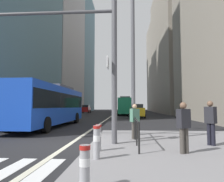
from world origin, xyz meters
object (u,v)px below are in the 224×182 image
(pedestrian_waiting, at_px, (184,125))
(pedestrian_far, at_px, (135,120))
(car_oncoming_mid, at_px, (86,109))
(pedestrian_walking, at_px, (211,120))
(car_receding_near, at_px, (137,111))
(street_lamp_post, at_px, (133,37))
(bollard_left, at_px, (97,140))
(city_bus_red_receding, at_px, (125,105))
(traffic_signal_gantry, at_px, (64,46))
(city_bus_red_distant, at_px, (130,106))
(bollard_front, at_px, (85,165))
(city_bus_blue_oncoming, at_px, (50,104))
(bollard_right, at_px, (98,136))

(pedestrian_waiting, bearing_deg, pedestrian_far, 117.02)
(car_oncoming_mid, height_order, pedestrian_walking, car_oncoming_mid)
(car_oncoming_mid, relative_size, car_receding_near, 1.01)
(car_oncoming_mid, height_order, street_lamp_post, street_lamp_post)
(pedestrian_waiting, bearing_deg, bollard_left, -161.83)
(city_bus_red_receding, xyz_separation_m, car_oncoming_mid, (-9.66, 10.27, -0.85))
(traffic_signal_gantry, xyz_separation_m, pedestrian_far, (2.94, 1.25, -3.10))
(city_bus_red_distant, distance_m, car_oncoming_mid, 16.36)
(bollard_front, height_order, bollard_left, bollard_left)
(car_receding_near, bearing_deg, city_bus_blue_oncoming, -119.88)
(car_oncoming_mid, relative_size, pedestrian_far, 2.73)
(city_bus_blue_oncoming, bearing_deg, pedestrian_walking, -40.53)
(car_receding_near, distance_m, traffic_signal_gantry, 21.50)
(city_bus_red_receding, bearing_deg, city_bus_red_distant, 86.72)
(car_receding_near, height_order, bollard_front, car_receding_near)
(city_bus_red_distant, xyz_separation_m, bollard_right, (-2.06, -55.14, -1.21))
(car_oncoming_mid, xyz_separation_m, bollard_left, (8.97, -44.06, -0.33))
(bollard_front, distance_m, bollard_left, 2.11)
(bollard_front, bearing_deg, bollard_right, 93.29)
(street_lamp_post, bearing_deg, car_oncoming_mid, 104.58)
(bollard_right, xyz_separation_m, pedestrian_walking, (4.12, 1.21, 0.45))
(car_receding_near, xyz_separation_m, street_lamp_post, (-1.16, -18.37, 4.29))
(city_bus_blue_oncoming, relative_size, bollard_right, 13.36)
(bollard_front, bearing_deg, city_bus_red_distant, 88.15)
(city_bus_red_distant, relative_size, bollard_right, 13.07)
(city_bus_blue_oncoming, xyz_separation_m, bollard_front, (5.26, -12.24, -1.25))
(traffic_signal_gantry, distance_m, bollard_left, 4.54)
(pedestrian_far, bearing_deg, street_lamp_post, 90.38)
(city_bus_blue_oncoming, relative_size, bollard_front, 14.76)
(pedestrian_waiting, bearing_deg, bollard_right, 175.95)
(city_bus_blue_oncoming, xyz_separation_m, pedestrian_far, (6.39, -6.49, -0.82))
(bollard_left, distance_m, pedestrian_far, 3.86)
(bollard_front, distance_m, pedestrian_far, 5.88)
(car_oncoming_mid, height_order, pedestrian_waiting, car_oncoming_mid)
(city_bus_red_distant, bearing_deg, city_bus_red_receding, -93.28)
(car_oncoming_mid, height_order, car_receding_near, same)
(bollard_left, bearing_deg, pedestrian_waiting, 18.17)
(city_bus_red_receding, distance_m, bollard_left, 33.82)
(bollard_right, bearing_deg, traffic_signal_gantry, 140.79)
(city_bus_red_distant, distance_m, car_receding_near, 32.96)
(city_bus_red_receding, xyz_separation_m, traffic_signal_gantry, (-2.40, -31.41, 2.28))
(car_receding_near, relative_size, traffic_signal_gantry, 0.68)
(street_lamp_post, bearing_deg, pedestrian_walking, -42.97)
(car_oncoming_mid, height_order, traffic_signal_gantry, traffic_signal_gantry)
(street_lamp_post, bearing_deg, bollard_right, -108.87)
(city_bus_blue_oncoming, xyz_separation_m, street_lamp_post, (6.39, -5.25, 3.45))
(bollard_left, height_order, bollard_right, bollard_left)
(city_bus_blue_oncoming, xyz_separation_m, car_oncoming_mid, (-3.80, 33.93, -0.85))
(city_bus_red_receding, distance_m, street_lamp_post, 29.12)
(bollard_left, xyz_separation_m, pedestrian_walking, (4.03, 2.27, 0.42))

